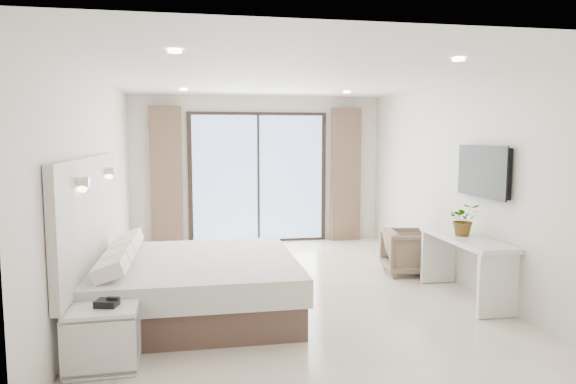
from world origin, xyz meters
The scene contains 8 objects.
ground centered at (0.00, 0.00, 0.00)m, with size 6.20×6.20×0.00m, color beige.
room_shell centered at (-0.20, 0.66, 1.58)m, with size 4.62×6.22×2.72m.
bed centered at (-1.20, -0.70, 0.32)m, with size 2.22×2.11×0.76m.
nightstand centered at (-1.95, -1.94, 0.27)m, with size 0.59×0.49×0.53m.
phone centered at (-1.91, -1.94, 0.56)m, with size 0.18×0.14×0.06m, color black.
console_desk centered at (2.04, -0.75, 0.56)m, with size 0.48×1.54×0.77m.
plant centered at (2.04, -0.70, 0.92)m, with size 0.36×0.39×0.31m, color #33662D.
armchair centered at (1.85, 0.45, 0.35)m, with size 0.68×0.64×0.70m, color #846A56.
Camera 1 is at (-1.15, -6.34, 1.96)m, focal length 32.00 mm.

